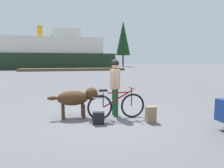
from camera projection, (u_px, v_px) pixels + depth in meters
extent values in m
plane|color=slate|center=(108.00, 117.00, 6.35)|extent=(160.00, 160.00, 0.00)
torus|color=black|center=(133.00, 106.00, 6.23)|extent=(0.75, 0.06, 0.75)
torus|color=black|center=(100.00, 107.00, 5.98)|extent=(0.75, 0.06, 0.75)
cube|color=maroon|center=(118.00, 93.00, 6.07)|extent=(0.65, 0.03, 0.03)
cube|color=maroon|center=(118.00, 99.00, 6.08)|extent=(0.87, 0.03, 0.49)
cylinder|color=maroon|center=(103.00, 100.00, 5.98)|extent=(0.03, 0.03, 0.42)
cylinder|color=maroon|center=(132.00, 97.00, 6.19)|extent=(0.03, 0.03, 0.52)
cube|color=black|center=(103.00, 90.00, 5.94)|extent=(0.24, 0.10, 0.06)
cylinder|color=maroon|center=(132.00, 88.00, 6.15)|extent=(0.03, 0.44, 0.03)
cube|color=slate|center=(99.00, 97.00, 5.94)|extent=(0.36, 0.14, 0.02)
cylinder|color=#19592D|center=(114.00, 102.00, 6.55)|extent=(0.14, 0.14, 0.86)
cylinder|color=#19592D|center=(116.00, 103.00, 6.34)|extent=(0.14, 0.14, 0.86)
cylinder|color=#D8B28C|center=(115.00, 79.00, 6.36)|extent=(0.32, 0.32, 0.61)
cylinder|color=#D8B28C|center=(113.00, 78.00, 6.57)|extent=(0.09, 0.09, 0.54)
cylinder|color=#D8B28C|center=(117.00, 79.00, 6.14)|extent=(0.09, 0.09, 0.54)
sphere|color=tan|center=(115.00, 64.00, 6.31)|extent=(0.23, 0.23, 0.23)
sphere|color=black|center=(115.00, 63.00, 6.30)|extent=(0.25, 0.25, 0.25)
ellipsoid|color=#472D19|center=(73.00, 98.00, 6.23)|extent=(0.95, 0.53, 0.45)
sphere|color=#472D19|center=(92.00, 94.00, 6.35)|extent=(0.40, 0.40, 0.40)
ellipsoid|color=#472D19|center=(53.00, 98.00, 6.08)|extent=(0.32, 0.12, 0.12)
cylinder|color=#472D19|center=(83.00, 109.00, 6.49)|extent=(0.10, 0.10, 0.41)
cylinder|color=#472D19|center=(84.00, 111.00, 6.21)|extent=(0.10, 0.10, 0.41)
cylinder|color=#472D19|center=(63.00, 110.00, 6.34)|extent=(0.10, 0.10, 0.41)
cylinder|color=#472D19|center=(63.00, 113.00, 6.06)|extent=(0.10, 0.10, 0.41)
cube|color=#8C7251|center=(151.00, 114.00, 5.77)|extent=(0.30, 0.23, 0.45)
cube|color=black|center=(99.00, 118.00, 5.61)|extent=(0.35, 0.25, 0.34)
cube|color=brown|center=(73.00, 69.00, 35.08)|extent=(17.54, 2.91, 0.40)
cube|color=#1E331E|center=(55.00, 61.00, 42.87)|extent=(23.81, 8.53, 3.13)
cube|color=silver|center=(55.00, 46.00, 42.50)|extent=(19.04, 7.17, 3.20)
cube|color=silver|center=(66.00, 34.00, 42.80)|extent=(5.71, 5.12, 1.80)
cylinder|color=#BF8C19|center=(40.00, 32.00, 41.49)|extent=(1.10, 1.10, 2.40)
cylinder|color=#4C331E|center=(54.00, 60.00, 56.55)|extent=(0.36, 0.36, 3.49)
cone|color=#143819|center=(53.00, 40.00, 55.93)|extent=(3.17, 3.17, 7.36)
cylinder|color=#4C331E|center=(123.00, 61.00, 58.97)|extent=(0.45, 0.45, 3.25)
cone|color=#143819|center=(123.00, 38.00, 58.23)|extent=(4.07, 4.07, 9.60)
cylinder|color=#4C331E|center=(70.00, 62.00, 62.31)|extent=(0.35, 0.35, 2.29)
cone|color=#1E4C28|center=(70.00, 45.00, 61.72)|extent=(3.46, 3.46, 8.00)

